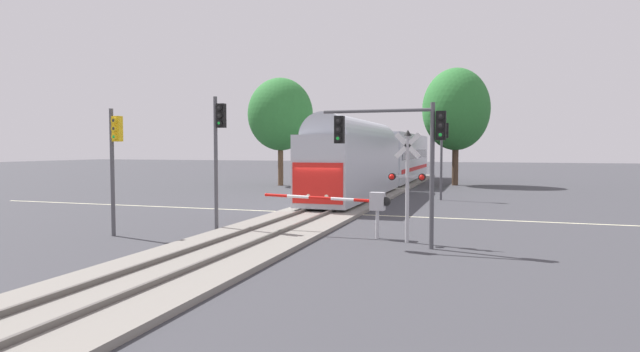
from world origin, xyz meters
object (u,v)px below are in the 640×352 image
traffic_signal_median (218,141)px  traffic_signal_near_right (399,139)px  crossing_signal_mast (407,174)px  traffic_signal_far_side (444,146)px  crossing_gate_near (364,202)px  elm_centre_background (456,109)px  commuter_train (383,157)px  oak_behind_train (280,114)px  traffic_signal_near_left (114,151)px

traffic_signal_median → traffic_signal_near_right: bearing=-8.6°
crossing_signal_mast → traffic_signal_far_side: 16.58m
traffic_signal_near_right → traffic_signal_median: 7.87m
crossing_gate_near → elm_centre_background: 31.43m
traffic_signal_median → commuter_train: bearing=84.4°
commuter_train → traffic_signal_median: (-2.36, -24.00, 1.00)m
traffic_signal_far_side → traffic_signal_near_right: traffic_signal_far_side is taller
crossing_gate_near → oak_behind_train: oak_behind_train is taller
commuter_train → traffic_signal_near_right: (5.42, -25.17, 1.02)m
traffic_signal_median → oak_behind_train: (-7.73, 25.82, 2.88)m
traffic_signal_near_left → traffic_signal_near_right: bearing=5.9°
traffic_signal_far_side → traffic_signal_near_right: bearing=-90.6°
crossing_gate_near → traffic_signal_near_right: size_ratio=1.04×
traffic_signal_near_left → crossing_gate_near: bearing=15.8°
traffic_signal_far_side → traffic_signal_near_left: 21.82m
crossing_gate_near → traffic_signal_near_left: size_ratio=1.04×
traffic_signal_median → crossing_gate_near: bearing=3.3°
commuter_train → traffic_signal_far_side: 9.52m
traffic_signal_near_right → traffic_signal_near_left: 11.17m
crossing_gate_near → traffic_signal_near_right: 3.28m
oak_behind_train → crossing_signal_mast: bearing=-59.0°
crossing_gate_near → traffic_signal_median: (-6.18, -0.36, 2.39)m
commuter_train → crossing_signal_mast: (5.57, -24.19, -0.24)m
traffic_signal_near_left → elm_centre_background: 35.57m
crossing_gate_near → traffic_signal_near_right: traffic_signal_near_right is taller
commuter_train → traffic_signal_near_left: 26.94m
traffic_signal_far_side → traffic_signal_median: (-7.95, -16.35, 0.11)m
elm_centre_background → traffic_signal_median: bearing=-104.2°
crossing_signal_mast → traffic_signal_far_side: bearing=89.9°
oak_behind_train → elm_centre_background: elm_centre_background is taller
traffic_signal_far_side → oak_behind_train: 18.56m
traffic_signal_near_left → traffic_signal_median: size_ratio=0.90×
elm_centre_background → oak_behind_train: bearing=-161.0°
oak_behind_train → traffic_signal_far_side: bearing=-31.1°
commuter_train → traffic_signal_near_right: bearing=-77.8°
traffic_signal_near_left → traffic_signal_median: 4.07m
traffic_signal_far_side → elm_centre_background: elm_centre_background is taller
traffic_signal_near_left → elm_centre_background: elm_centre_background is taller
oak_behind_train → elm_centre_background: bearing=19.0°
traffic_signal_far_side → traffic_signal_near_right: size_ratio=1.08×
oak_behind_train → traffic_signal_median: bearing=-73.3°
traffic_signal_near_right → traffic_signal_median: (-7.78, 1.17, -0.02)m
traffic_signal_near_left → oak_behind_train: oak_behind_train is taller
traffic_signal_near_left → commuter_train: bearing=77.8°
traffic_signal_near_right → traffic_signal_median: bearing=171.4°
commuter_train → traffic_signal_median: 24.14m
crossing_gate_near → oak_behind_train: 29.49m
traffic_signal_far_side → elm_centre_background: bearing=90.1°
crossing_signal_mast → traffic_signal_median: traffic_signal_median is taller
traffic_signal_median → elm_centre_background: elm_centre_background is taller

